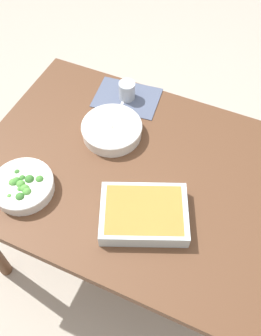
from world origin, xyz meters
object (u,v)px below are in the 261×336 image
at_px(spoon_by_stew, 117,120).
at_px(spoon_by_broccoli, 27,179).
at_px(baking_dish, 144,213).
at_px(drink_cup, 127,92).
at_px(broccoli_bowl, 23,186).
at_px(stew_bowl, 112,129).

distance_m(spoon_by_stew, spoon_by_broccoli, 0.45).
distance_m(baking_dish, drink_cup, 0.60).
bearing_deg(spoon_by_broccoli, baking_dish, -176.00).
bearing_deg(broccoli_bowl, drink_cup, -103.91).
relative_size(broccoli_bowl, spoon_by_stew, 1.31).
distance_m(stew_bowl, broccoli_bowl, 0.41).
relative_size(baking_dish, spoon_by_broccoli, 2.15).
xyz_separation_m(stew_bowl, spoon_by_stew, (0.02, -0.08, -0.03)).
relative_size(drink_cup, spoon_by_broccoli, 0.50).
height_order(baking_dish, drink_cup, drink_cup).
height_order(drink_cup, spoon_by_broccoli, drink_cup).
height_order(stew_bowl, baking_dish, same).
bearing_deg(spoon_by_broccoli, drink_cup, -106.56).
bearing_deg(broccoli_bowl, stew_bowl, -115.52).
distance_m(drink_cup, spoon_by_stew, 0.15).
bearing_deg(drink_cup, baking_dish, 119.98).
bearing_deg(spoon_by_stew, baking_dish, 126.90).
xyz_separation_m(stew_bowl, drink_cup, (0.03, -0.22, 0.01)).
relative_size(baking_dish, drink_cup, 4.26).
height_order(drink_cup, spoon_by_stew, drink_cup).
bearing_deg(drink_cup, broccoli_bowl, 76.09).
distance_m(baking_dish, spoon_by_broccoli, 0.47).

